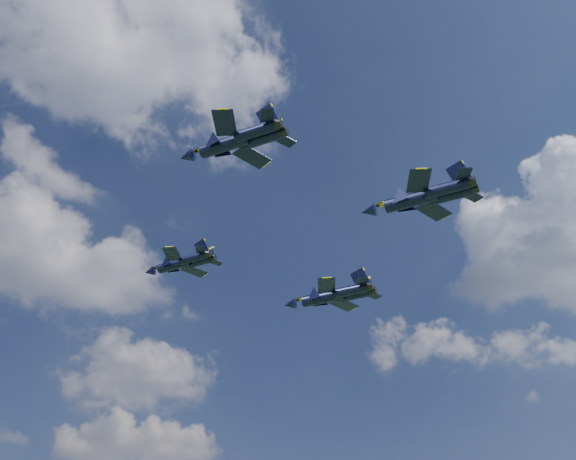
# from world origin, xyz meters

# --- Properties ---
(jet_lead) EXTENTS (12.13, 12.98, 3.42)m
(jet_lead) POSITION_xyz_m (-6.60, 21.66, 55.60)
(jet_lead) COLOR black
(jet_left) EXTENTS (13.86, 14.29, 3.83)m
(jet_left) POSITION_xyz_m (-7.42, -9.69, 56.65)
(jet_left) COLOR black
(jet_right) EXTENTS (15.34, 15.83, 4.24)m
(jet_right) POSITION_xyz_m (19.22, 19.40, 53.23)
(jet_right) COLOR black
(jet_slot) EXTENTS (15.12, 15.79, 4.21)m
(jet_slot) POSITION_xyz_m (20.15, -8.99, 55.53)
(jet_slot) COLOR black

